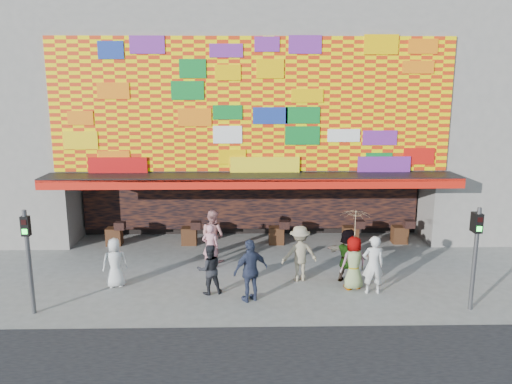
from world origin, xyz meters
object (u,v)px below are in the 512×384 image
(ped_a, at_px, (115,263))
(ped_i, at_px, (213,235))
(ped_f, at_px, (348,256))
(ped_h, at_px, (373,265))
(signal_left, at_px, (28,250))
(ped_c, at_px, (209,269))
(signal_right, at_px, (476,247))
(parasol, at_px, (355,224))
(ped_b, at_px, (210,246))
(ped_d, at_px, (300,253))
(ped_e, at_px, (251,270))
(ped_g, at_px, (354,263))

(ped_a, height_order, ped_i, ped_i)
(ped_f, xyz_separation_m, ped_h, (0.59, -0.91, 0.02))
(signal_left, height_order, ped_c, signal_left)
(signal_right, distance_m, ped_i, 8.76)
(signal_right, distance_m, parasol, 3.44)
(ped_c, bearing_deg, ped_b, -102.48)
(parasol, bearing_deg, ped_c, -176.38)
(ped_d, height_order, ped_e, ped_e)
(ped_f, relative_size, ped_i, 0.94)
(signal_left, bearing_deg, ped_e, 6.59)
(ped_b, xyz_separation_m, ped_i, (0.04, 0.73, 0.16))
(parasol, bearing_deg, ped_g, 0.00)
(ped_g, xyz_separation_m, ped_i, (-4.57, 2.66, 0.10))
(ped_c, xyz_separation_m, ped_e, (1.26, -0.55, 0.17))
(ped_b, bearing_deg, ped_c, 96.64)
(ped_b, distance_m, ped_i, 0.75)
(ped_c, xyz_separation_m, ped_f, (4.42, 0.84, 0.11))
(ped_f, height_order, ped_i, ped_i)
(signal_left, distance_m, ped_b, 5.97)
(ped_d, bearing_deg, ped_g, 144.00)
(ped_h, relative_size, parasol, 1.02)
(signal_left, relative_size, ped_g, 1.77)
(ped_c, bearing_deg, ped_a, -26.91)
(ped_g, xyz_separation_m, parasol, (-0.00, 0.00, 1.28))
(ped_f, height_order, parasol, parasol)
(signal_left, bearing_deg, signal_right, 0.00)
(signal_right, height_order, ped_e, signal_right)
(ped_a, relative_size, ped_f, 0.89)
(ped_c, bearing_deg, ped_g, 168.01)
(signal_right, xyz_separation_m, ped_f, (-3.13, 2.10, -0.97))
(signal_left, bearing_deg, ped_g, 9.39)
(ped_a, height_order, ped_g, ped_g)
(ped_g, height_order, parasol, parasol)
(ped_f, bearing_deg, ped_i, 14.76)
(ped_f, relative_size, ped_h, 0.97)
(ped_b, bearing_deg, ped_i, -89.43)
(ped_a, relative_size, ped_h, 0.87)
(signal_right, distance_m, ped_h, 2.96)
(ped_c, xyz_separation_m, ped_d, (2.87, 1.01, 0.14))
(signal_right, height_order, ped_i, signal_right)
(ped_a, bearing_deg, ped_g, 160.09)
(ped_f, bearing_deg, ped_e, 63.65)
(ped_f, bearing_deg, parasol, 136.65)
(ped_d, bearing_deg, ped_i, -44.98)
(signal_left, distance_m, ped_d, 8.11)
(ped_g, height_order, ped_h, ped_h)
(signal_right, relative_size, ped_c, 1.92)
(ped_b, bearing_deg, signal_left, 39.78)
(ped_g, bearing_deg, ped_i, -46.43)
(signal_left, xyz_separation_m, ped_f, (9.27, 2.10, -0.97))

